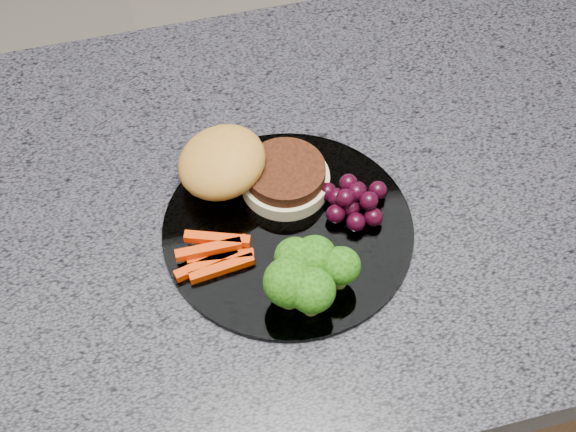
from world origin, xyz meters
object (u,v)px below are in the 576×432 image
Objects in this scene: burger at (245,170)px; grape_bunch at (354,201)px; island_cabinet at (224,393)px; plate at (288,229)px.

burger is 0.12m from grape_bunch.
plate is (0.09, -0.05, 0.47)m from island_cabinet.
grape_bunch reaches higher than island_cabinet.
burger is 2.43× the size of grape_bunch.
island_cabinet is 0.50m from burger.
island_cabinet is 0.52m from grape_bunch.
burger is at bearing 113.53° from plate.
grape_bunch is at bearing 4.53° from plate.
island_cabinet is 6.89× the size of burger.
burger reaches higher than grape_bunch.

